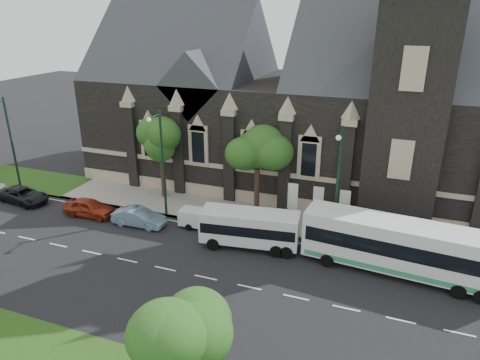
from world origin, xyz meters
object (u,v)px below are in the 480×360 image
at_px(tree_walk_right, 261,147).
at_px(tour_coach, 400,246).
at_px(banner_flag_center, 316,202).
at_px(box_trailer, 192,217).
at_px(street_lamp_near, 337,181).
at_px(banner_flag_right, 342,206).
at_px(tree_walk_left, 164,137).
at_px(car_far_black, 24,195).
at_px(street_lamp_mid, 161,159).
at_px(street_lamp_far, 9,139).
at_px(banner_flag_left, 291,199).
at_px(car_far_red, 89,207).
at_px(tree_park_east, 178,321).
at_px(sedan, 139,217).
at_px(shuttle_bus, 250,227).

xyz_separation_m(tree_walk_right, tour_coach, (11.37, -5.75, -3.85)).
relative_size(banner_flag_center, box_trailer, 1.45).
distance_m(street_lamp_near, banner_flag_right, 3.34).
bearing_deg(tree_walk_left, box_trailer, -43.17).
relative_size(street_lamp_near, car_far_black, 1.85).
distance_m(street_lamp_mid, car_far_black, 14.22).
height_order(street_lamp_near, box_trailer, street_lamp_near).
distance_m(street_lamp_far, banner_flag_left, 26.50).
relative_size(street_lamp_mid, car_far_red, 2.03).
distance_m(banner_flag_center, tour_coach, 7.49).
bearing_deg(tree_walk_left, tour_coach, -15.73).
height_order(banner_flag_left, banner_flag_center, same).
bearing_deg(tree_walk_left, tree_walk_right, 0.06).
bearing_deg(street_lamp_far, car_far_black, -36.03).
bearing_deg(tree_park_east, car_far_red, 138.59).
height_order(street_lamp_near, car_far_red, street_lamp_near).
height_order(tour_coach, box_trailer, tour_coach).
relative_size(banner_flag_left, car_far_red, 0.90).
height_order(tree_walk_right, car_far_red, tree_walk_right).
bearing_deg(street_lamp_near, car_far_red, -173.86).
relative_size(street_lamp_mid, banner_flag_right, 2.25).
relative_size(tree_walk_left, box_trailer, 2.76).
height_order(street_lamp_far, banner_flag_center, street_lamp_far).
bearing_deg(tree_park_east, box_trailer, 114.80).
relative_size(banner_flag_left, banner_flag_center, 1.00).
relative_size(street_lamp_mid, street_lamp_far, 1.00).
xyz_separation_m(banner_flag_left, car_far_red, (-16.29, -4.06, -1.63)).
distance_m(street_lamp_mid, banner_flag_left, 10.81).
xyz_separation_m(tree_walk_right, banner_flag_center, (5.08, -1.71, -3.43)).
xyz_separation_m(tree_park_east, car_far_red, (-16.18, 14.27, -3.86)).
relative_size(box_trailer, car_far_black, 0.57).
bearing_deg(banner_flag_left, street_lamp_near, -27.18).
bearing_deg(box_trailer, banner_flag_right, 12.36).
relative_size(tree_walk_left, street_lamp_far, 0.85).
distance_m(street_lamp_near, banner_flag_center, 3.74).
relative_size(car_far_red, car_far_black, 0.91).
xyz_separation_m(street_lamp_mid, car_far_red, (-6.00, -2.15, -4.36)).
bearing_deg(car_far_black, tree_walk_left, -56.61).
distance_m(sedan, car_far_red, 4.89).
height_order(street_lamp_far, tour_coach, street_lamp_far).
bearing_deg(street_lamp_near, tree_park_east, -103.11).
bearing_deg(box_trailer, car_far_black, -178.04).
relative_size(street_lamp_near, sedan, 2.07).
relative_size(banner_flag_right, tour_coach, 0.32).
bearing_deg(tree_walk_right, street_lamp_near, -28.06).
xyz_separation_m(street_lamp_near, tour_coach, (4.58, -2.13, -3.15)).
xyz_separation_m(tree_walk_right, shuttle_bus, (1.14, -5.88, -4.23)).
distance_m(tree_walk_right, tour_coach, 13.31).
bearing_deg(sedan, banner_flag_right, -76.66).
bearing_deg(banner_flag_left, banner_flag_center, 0.00).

